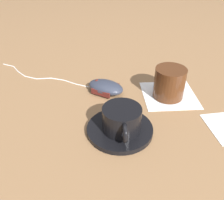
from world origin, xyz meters
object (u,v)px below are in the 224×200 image
at_px(computer_mouse, 106,87).
at_px(drinking_glass, 169,83).
at_px(saucer, 120,129).
at_px(coffee_cup, 122,119).

height_order(computer_mouse, drinking_glass, drinking_glass).
distance_m(saucer, coffee_cup, 0.03).
xyz_separation_m(saucer, computer_mouse, (0.17, 0.01, 0.01)).
relative_size(coffee_cup, drinking_glass, 1.37).
relative_size(saucer, coffee_cup, 1.33).
bearing_deg(saucer, coffee_cup, -149.09).
xyz_separation_m(saucer, drinking_glass, (0.12, -0.16, 0.04)).
distance_m(saucer, computer_mouse, 0.17).
relative_size(saucer, drinking_glass, 1.82).
bearing_deg(saucer, drinking_glass, -51.81).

